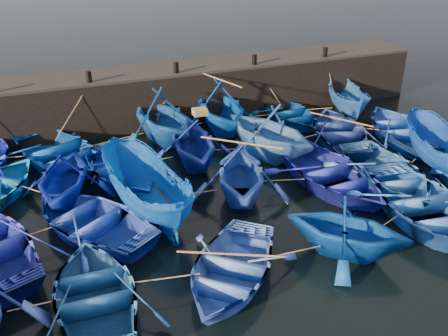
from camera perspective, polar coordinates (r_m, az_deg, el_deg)
name	(u,v)px	position (r m, az deg, el deg)	size (l,w,h in m)	color
ground	(257,228)	(16.86, 3.85, -6.86)	(120.00, 120.00, 0.00)	black
quay_wall	(173,95)	(25.22, -5.90, 8.36)	(26.00, 2.50, 2.50)	black
quay_top	(171,69)	(24.82, -6.04, 11.21)	(26.00, 2.50, 0.12)	black
bollard_1	(89,77)	(23.23, -15.19, 10.05)	(0.24, 0.24, 0.50)	black
bollard_2	(176,68)	(23.90, -5.50, 11.36)	(0.24, 0.24, 0.50)	black
bollard_3	(254,59)	(25.19, 3.49, 12.29)	(0.24, 0.24, 0.50)	black
bollard_4	(325,52)	(27.01, 11.49, 12.86)	(0.24, 0.24, 0.50)	black
boat_1	(57,151)	(21.74, -18.53, 1.80)	(3.95, 5.53, 1.15)	#053DA6
boat_2	(162,116)	(22.57, -7.12, 5.93)	(4.11, 4.77, 2.51)	#0E4892
boat_3	(220,106)	(23.52, -0.43, 7.07)	(4.12, 4.78, 2.52)	#0442B9
boat_4	(291,114)	(25.06, 7.66, 6.17)	(3.10, 4.34, 0.90)	navy
boat_5	(348,101)	(26.31, 14.01, 7.47)	(1.57, 4.17, 1.61)	#1D519A
boat_7	(64,175)	(18.66, -17.80, -0.82)	(3.44, 3.99, 2.10)	#041788
boat_8	(121,169)	(19.83, -11.74, -0.09)	(3.40, 4.76, 0.99)	blue
boat_9	(194,141)	(20.31, -3.50, 3.08)	(3.61, 4.18, 2.20)	navy
boat_10	(269,130)	(21.03, 5.17, 4.33)	(4.07, 4.72, 2.48)	blue
boat_11	(340,131)	(23.30, 13.09, 4.17)	(3.60, 5.03, 1.04)	navy
boat_12	(402,128)	(24.36, 19.65, 4.31)	(3.65, 5.10, 1.06)	blue
boat_14	(91,219)	(16.89, -14.93, -5.68)	(3.54, 4.96, 1.03)	#213FB5
boat_15	(145,190)	(17.13, -9.02, -2.50)	(2.00, 5.30, 2.05)	#0749A3
boat_16	(241,172)	(17.90, 1.90, -0.42)	(3.64, 4.23, 2.22)	#1E41A7
boat_17	(333,174)	(19.30, 12.31, -0.71)	(3.93, 5.49, 1.14)	#18209D
boat_18	(387,172)	(20.06, 18.10, -0.46)	(3.70, 5.18, 1.07)	#2860A9
boat_19	(435,148)	(21.91, 22.98, 2.14)	(1.75, 4.65, 1.80)	#0C3D9B
boat_21	(96,293)	(14.01, -14.43, -13.68)	(3.33, 4.65, 0.97)	navy
boat_22	(230,269)	(14.37, 0.70, -11.42)	(3.28, 4.59, 0.95)	blue
boat_23	(348,228)	(15.53, 13.97, -6.67)	(3.23, 3.75, 1.97)	navy
boat_24	(425,206)	(18.16, 21.97, -4.06)	(4.11, 5.75, 1.19)	blue
wooden_crate	(200,112)	(19.91, -2.77, 6.44)	(0.55, 0.43, 0.26)	olive
mooring_ropes	(207,145)	(20.49, -2.01, 2.67)	(17.41, 11.79, 2.10)	tan
loose_oars	(262,137)	(19.17, 4.39, 3.52)	(10.42, 12.37, 1.62)	#99724C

